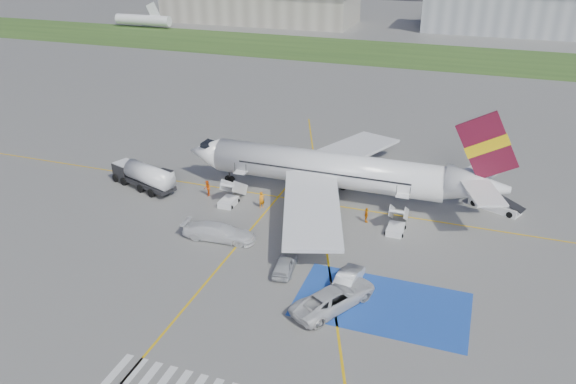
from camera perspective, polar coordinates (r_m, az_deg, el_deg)
name	(u,v)px	position (r m, az deg, el deg)	size (l,w,h in m)	color
ground	(284,258)	(52.71, -0.44, -6.70)	(400.00, 400.00, 0.00)	#60605E
grass_strip	(419,56)	(140.59, 13.21, 13.35)	(400.00, 30.00, 0.01)	#2D4C1E
taxiway_line_main	(320,203)	(62.67, 3.30, -1.16)	(120.00, 0.20, 0.01)	gold
taxiway_line_cross	(184,309)	(47.08, -10.55, -11.63)	(0.20, 60.00, 0.01)	gold
taxiway_line_diag	(320,203)	(62.67, 3.30, -1.16)	(0.20, 60.00, 0.01)	gold
staging_box	(382,304)	(47.47, 9.51, -11.18)	(14.00, 8.00, 0.01)	#1B43A4
terminal_west	(260,5)	(187.13, -2.88, 18.40)	(60.00, 22.00, 10.00)	gray
terminal_centre	(512,11)	(178.34, 21.80, 16.70)	(48.00, 18.00, 12.00)	gray
airliner	(339,171)	(62.64, 5.21, 2.18)	(36.81, 32.95, 11.92)	silver
airstairs_fwd	(230,198)	(62.67, -5.91, -0.63)	(1.90, 5.20, 3.60)	silver
airstairs_aft	(396,225)	(57.92, 10.95, -3.31)	(1.90, 5.20, 3.60)	silver
fuel_tanker	(144,178)	(67.89, -14.44, 1.42)	(9.29, 5.25, 3.08)	black
gpu_cart	(166,177)	(69.15, -12.27, 1.54)	(1.98, 1.47, 1.49)	silver
belt_loader	(495,205)	(65.21, 20.32, -1.29)	(5.99, 3.94, 1.75)	silver
car_silver_a	(285,264)	(50.44, -0.31, -7.35)	(1.72, 4.26, 1.45)	#ABAEB2
car_silver_b	(349,278)	(48.88, 6.19, -8.67)	(1.61, 4.61, 1.52)	#B6B9BE
van_white_a	(334,294)	(46.16, 4.74, -10.33)	(2.79, 6.05, 2.27)	silver
van_white_b	(219,230)	(55.52, -7.03, -3.81)	(2.26, 5.55, 2.17)	silver
crew_fwd	(262,200)	(61.32, -2.69, -0.80)	(0.69, 0.45, 1.88)	orange
crew_nose	(207,188)	(64.62, -8.21, 0.37)	(0.90, 0.70, 1.86)	#F0590C
crew_aft	(366,215)	(58.90, 7.97, -2.33)	(0.97, 0.40, 1.66)	orange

